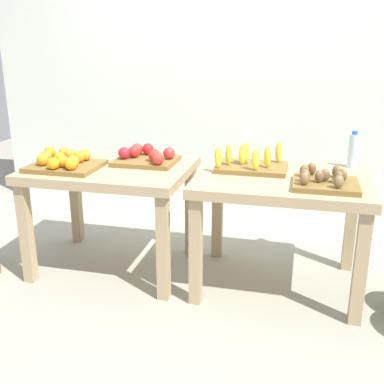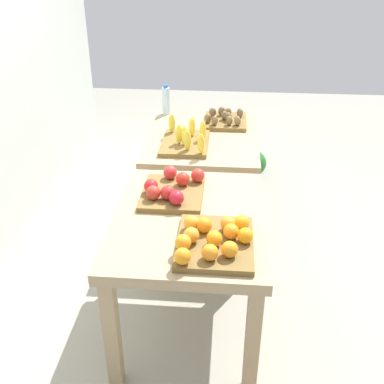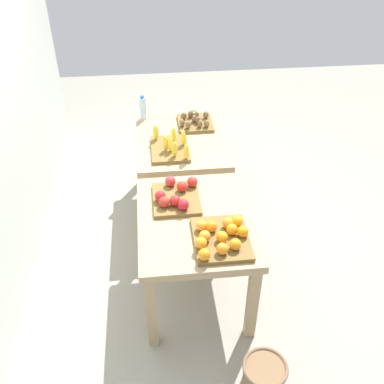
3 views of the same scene
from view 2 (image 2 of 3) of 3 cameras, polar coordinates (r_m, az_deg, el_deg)
name	(u,v)px [view 2 (image 2 of 3)]	position (r m, az deg, el deg)	size (l,w,h in m)	color
ground_plane	(197,262)	(3.34, 0.59, -8.47)	(8.00, 8.00, 0.00)	gray
display_table_left	(190,233)	(2.52, -0.29, -5.01)	(1.04, 0.80, 0.73)	tan
display_table_right	(203,148)	(3.50, 1.33, 5.37)	(1.04, 0.80, 0.73)	tan
orange_bin	(214,239)	(2.21, 2.69, -5.77)	(0.46, 0.38, 0.11)	brown
apple_bin	(172,189)	(2.63, -2.44, 0.33)	(0.40, 0.36, 0.11)	brown
banana_crate	(186,140)	(3.25, -0.72, 6.36)	(0.45, 0.32, 0.17)	brown
kiwi_bin	(225,119)	(3.66, 4.04, 8.80)	(0.36, 0.32, 0.10)	brown
water_bottle	(166,100)	(3.84, -3.19, 11.06)	(0.06, 0.06, 0.24)	silver
watermelon_pile	(235,154)	(4.50, 5.30, 4.57)	(0.59, 0.58, 0.48)	#326633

